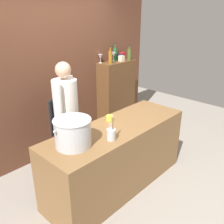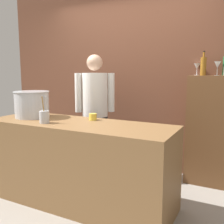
# 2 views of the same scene
# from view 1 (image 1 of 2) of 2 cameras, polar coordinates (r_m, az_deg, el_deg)

# --- Properties ---
(ground_plane) EXTENTS (8.00, 8.00, 0.00)m
(ground_plane) POSITION_cam_1_polar(r_m,az_deg,el_deg) (3.65, 1.04, -16.16)
(ground_plane) COLOR gray
(brick_back_panel) EXTENTS (4.40, 0.10, 3.00)m
(brick_back_panel) POSITION_cam_1_polar(r_m,az_deg,el_deg) (4.00, -14.05, 10.60)
(brick_back_panel) COLOR brown
(brick_back_panel) RESTS_ON ground_plane
(prep_counter) EXTENTS (2.09, 0.70, 0.90)m
(prep_counter) POSITION_cam_1_polar(r_m,az_deg,el_deg) (3.39, 1.10, -10.21)
(prep_counter) COLOR brown
(prep_counter) RESTS_ON ground_plane
(bar_cabinet) EXTENTS (0.76, 0.32, 1.39)m
(bar_cabinet) POSITION_cam_1_polar(r_m,az_deg,el_deg) (4.88, 1.03, 3.53)
(bar_cabinet) COLOR brown
(bar_cabinet) RESTS_ON ground_plane
(chef) EXTENTS (0.46, 0.41, 1.66)m
(chef) POSITION_cam_1_polar(r_m,az_deg,el_deg) (3.51, -10.55, 0.10)
(chef) COLOR black
(chef) RESTS_ON ground_plane
(stockpot_large) EXTENTS (0.47, 0.41, 0.31)m
(stockpot_large) POSITION_cam_1_polar(r_m,az_deg,el_deg) (2.71, -9.01, -4.70)
(stockpot_large) COLOR #B7BABF
(stockpot_large) RESTS_ON prep_counter
(utensil_crock) EXTENTS (0.10, 0.10, 0.29)m
(utensil_crock) POSITION_cam_1_polar(r_m,az_deg,el_deg) (2.83, -0.16, -5.09)
(utensil_crock) COLOR #B7BABF
(utensil_crock) RESTS_ON prep_counter
(butter_jar) EXTENTS (0.09, 0.09, 0.07)m
(butter_jar) POSITION_cam_1_polar(r_m,az_deg,el_deg) (3.32, -0.61, -1.38)
(butter_jar) COLOR yellow
(butter_jar) RESTS_ON prep_counter
(wine_bottle_olive) EXTENTS (0.08, 0.08, 0.28)m
(wine_bottle_olive) POSITION_cam_1_polar(r_m,az_deg,el_deg) (4.80, 3.97, 13.07)
(wine_bottle_olive) COLOR #475123
(wine_bottle_olive) RESTS_ON bar_cabinet
(wine_bottle_amber) EXTENTS (0.07, 0.07, 0.30)m
(wine_bottle_amber) POSITION_cam_1_polar(r_m,az_deg,el_deg) (4.49, -0.38, 12.58)
(wine_bottle_amber) COLOR #8C5919
(wine_bottle_amber) RESTS_ON bar_cabinet
(wine_bottle_green) EXTENTS (0.07, 0.07, 0.32)m
(wine_bottle_green) POSITION_cam_1_polar(r_m,az_deg,el_deg) (4.74, 0.70, 13.19)
(wine_bottle_green) COLOR #1E592D
(wine_bottle_green) RESTS_ON bar_cabinet
(wine_glass_short) EXTENTS (0.08, 0.08, 0.15)m
(wine_glass_short) POSITION_cam_1_polar(r_m,az_deg,el_deg) (4.53, -2.70, 12.56)
(wine_glass_short) COLOR silver
(wine_glass_short) RESTS_ON bar_cabinet
(wine_glass_tall) EXTENTS (0.08, 0.08, 0.17)m
(wine_glass_tall) POSITION_cam_1_polar(r_m,az_deg,el_deg) (4.65, 0.36, 13.01)
(wine_glass_tall) COLOR silver
(wine_glass_tall) RESTS_ON bar_cabinet
(spice_tin_navy) EXTENTS (0.09, 0.09, 0.11)m
(spice_tin_navy) POSITION_cam_1_polar(r_m,az_deg,el_deg) (4.81, 1.85, 12.48)
(spice_tin_navy) COLOR navy
(spice_tin_navy) RESTS_ON bar_cabinet
(spice_tin_red) EXTENTS (0.09, 0.09, 0.13)m
(spice_tin_red) POSITION_cam_1_polar(r_m,az_deg,el_deg) (4.93, 2.44, 12.82)
(spice_tin_red) COLOR red
(spice_tin_red) RESTS_ON bar_cabinet
(spice_tin_cream) EXTENTS (0.09, 0.09, 0.10)m
(spice_tin_cream) POSITION_cam_1_polar(r_m,az_deg,el_deg) (4.70, 2.19, 12.20)
(spice_tin_cream) COLOR beige
(spice_tin_cream) RESTS_ON bar_cabinet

